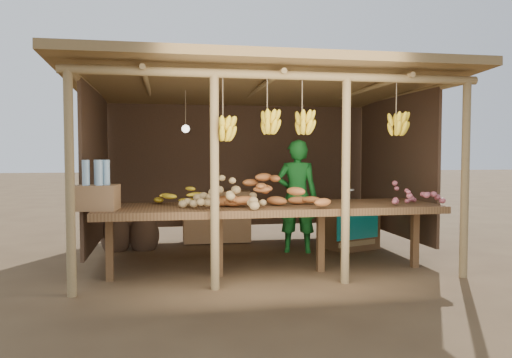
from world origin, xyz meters
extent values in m
plane|color=brown|center=(0.00, 0.00, 0.00)|extent=(60.00, 60.00, 0.00)
cylinder|color=#977B4E|center=(-2.10, -1.50, 1.10)|extent=(0.09, 0.09, 2.20)
cylinder|color=#977B4E|center=(2.10, -1.50, 1.10)|extent=(0.09, 0.09, 2.20)
cylinder|color=#977B4E|center=(-2.10, 1.50, 1.10)|extent=(0.09, 0.09, 2.20)
cylinder|color=#977B4E|center=(2.10, 1.50, 1.10)|extent=(0.09, 0.09, 2.20)
cylinder|color=#977B4E|center=(-0.70, -1.50, 1.10)|extent=(0.09, 0.09, 2.20)
cylinder|color=#977B4E|center=(0.70, -1.50, 1.10)|extent=(0.09, 0.09, 2.20)
cylinder|color=#977B4E|center=(0.00, -1.50, 2.20)|extent=(4.40, 0.09, 0.09)
cylinder|color=#977B4E|center=(0.00, 1.50, 2.20)|extent=(4.40, 0.09, 0.09)
cube|color=olive|center=(0.00, 0.00, 2.29)|extent=(4.70, 3.50, 0.28)
cube|color=#483221|center=(0.00, 1.48, 1.21)|extent=(4.20, 0.04, 1.98)
cube|color=#483221|center=(-2.08, 0.20, 1.21)|extent=(0.04, 2.40, 1.98)
cube|color=#483221|center=(2.08, 0.20, 1.21)|extent=(0.04, 2.40, 1.98)
cube|color=brown|center=(0.00, -0.95, 0.76)|extent=(3.90, 1.05, 0.08)
cube|color=brown|center=(-1.80, -0.95, 0.36)|extent=(0.08, 0.08, 0.72)
cube|color=brown|center=(-0.60, -0.95, 0.36)|extent=(0.08, 0.08, 0.72)
cube|color=brown|center=(0.60, -0.95, 0.36)|extent=(0.08, 0.08, 0.72)
cube|color=brown|center=(1.80, -0.95, 0.36)|extent=(0.08, 0.08, 0.72)
cylinder|color=navy|center=(-1.90, -0.62, 0.87)|extent=(0.39, 0.39, 0.14)
cube|color=olive|center=(-1.90, -1.11, 0.93)|extent=(0.46, 0.38, 0.26)
imported|color=#1A7827|center=(0.62, 0.21, 0.79)|extent=(0.66, 0.52, 1.58)
cube|color=brown|center=(1.46, 0.35, 0.31)|extent=(0.83, 0.77, 0.62)
cube|color=#0B8183|center=(1.46, 0.35, 0.65)|extent=(0.92, 0.86, 0.06)
cube|color=olive|center=(-0.14, 1.15, 0.22)|extent=(0.52, 0.43, 0.39)
cube|color=olive|center=(-0.14, 1.15, 0.61)|extent=(0.52, 0.43, 0.39)
cube|color=olive|center=(-0.69, 1.15, 0.22)|extent=(0.52, 0.43, 0.39)
ellipsoid|color=#483221|center=(-1.90, 0.79, 0.26)|extent=(0.44, 0.44, 0.59)
ellipsoid|color=#483221|center=(-1.50, 0.79, 0.26)|extent=(0.44, 0.44, 0.59)
camera|label=1|loc=(-1.19, -6.54, 1.41)|focal=35.00mm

